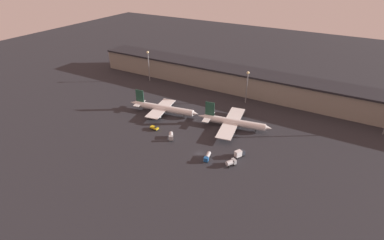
# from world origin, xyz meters

# --- Properties ---
(ground) EXTENTS (600.00, 600.00, 0.00)m
(ground) POSITION_xyz_m (0.00, 0.00, 0.00)
(ground) COLOR #26262B
(terminal_building) EXTENTS (253.41, 20.02, 15.70)m
(terminal_building) POSITION_xyz_m (0.00, 82.08, 7.91)
(terminal_building) COLOR gray
(terminal_building) RESTS_ON ground
(airplane_0) EXTENTS (45.37, 27.79, 13.12)m
(airplane_0) POSITION_xyz_m (-39.82, 26.52, 3.34)
(airplane_0) COLOR white
(airplane_0) RESTS_ON ground
(airplane_1) EXTENTS (41.88, 37.83, 13.48)m
(airplane_1) POSITION_xyz_m (4.17, 31.72, 3.36)
(airplane_1) COLOR white
(airplane_1) RESTS_ON ground
(service_vehicle_0) EXTENTS (5.14, 2.61, 2.42)m
(service_vehicle_0) POSITION_xyz_m (-32.78, 7.86, 1.13)
(service_vehicle_0) COLOR gold
(service_vehicle_0) RESTS_ON ground
(service_vehicle_1) EXTENTS (4.53, 5.34, 3.05)m
(service_vehicle_1) POSITION_xyz_m (16.88, -1.05, 1.76)
(service_vehicle_1) COLOR #9EA3A8
(service_vehicle_1) RESTS_ON ground
(service_vehicle_2) EXTENTS (5.03, 6.07, 3.03)m
(service_vehicle_2) POSITION_xyz_m (-19.52, 4.45, 1.72)
(service_vehicle_2) COLOR #9EA3A8
(service_vehicle_2) RESTS_ON ground
(service_vehicle_3) EXTENTS (3.22, 6.72, 2.68)m
(service_vehicle_3) POSITION_xyz_m (5.40, -2.17, 1.58)
(service_vehicle_3) COLOR #195199
(service_vehicle_3) RESTS_ON ground
(service_vehicle_4) EXTENTS (4.39, 5.65, 3.63)m
(service_vehicle_4) POSITION_xyz_m (17.72, 7.30, 1.98)
(service_vehicle_4) COLOR #282D38
(service_vehicle_4) RESTS_ON ground
(lamp_post_0) EXTENTS (1.80, 1.80, 23.30)m
(lamp_post_0) POSITION_xyz_m (-79.37, 65.68, 14.96)
(lamp_post_0) COLOR slate
(lamp_post_0) RESTS_ON ground
(lamp_post_1) EXTENTS (1.80, 1.80, 21.56)m
(lamp_post_1) POSITION_xyz_m (-1.43, 65.68, 13.99)
(lamp_post_1) COLOR slate
(lamp_post_1) RESTS_ON ground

